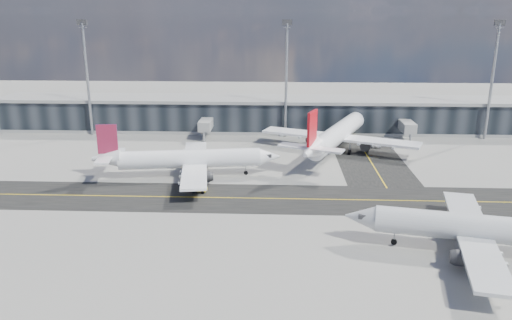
{
  "coord_description": "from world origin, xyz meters",
  "views": [
    {
      "loc": [
        -2.0,
        -75.97,
        30.86
      ],
      "look_at": [
        -5.81,
        10.21,
        5.0
      ],
      "focal_mm": 35.0,
      "sensor_mm": 36.0,
      "label": 1
    }
  ],
  "objects_px": {
    "airliner_af": "(187,159)",
    "baggage_tug": "(201,188)",
    "airliner_redtail": "(337,135)",
    "airliner_near": "(486,229)",
    "service_van": "(375,143)"
  },
  "relations": [
    {
      "from": "airliner_redtail",
      "to": "service_van",
      "type": "height_order",
      "value": "airliner_redtail"
    },
    {
      "from": "airliner_redtail",
      "to": "baggage_tug",
      "type": "distance_m",
      "value": 38.33
    },
    {
      "from": "airliner_near",
      "to": "baggage_tug",
      "type": "xyz_separation_m",
      "value": [
        -40.8,
        21.51,
        -2.75
      ]
    },
    {
      "from": "airliner_redtail",
      "to": "baggage_tug",
      "type": "height_order",
      "value": "airliner_redtail"
    },
    {
      "from": "airliner_af",
      "to": "airliner_redtail",
      "type": "bearing_deg",
      "value": 112.87
    },
    {
      "from": "airliner_redtail",
      "to": "airliner_af",
      "type": "bearing_deg",
      "value": -126.25
    },
    {
      "from": "airliner_redtail",
      "to": "airliner_near",
      "type": "distance_m",
      "value": 50.68
    },
    {
      "from": "airliner_redtail",
      "to": "baggage_tug",
      "type": "xyz_separation_m",
      "value": [
        -26.8,
        -27.19,
        -3.37
      ]
    },
    {
      "from": "airliner_redtail",
      "to": "airliner_near",
      "type": "relative_size",
      "value": 1.13
    },
    {
      "from": "airliner_redtail",
      "to": "airliner_near",
      "type": "xyz_separation_m",
      "value": [
        14.0,
        -48.7,
        -0.63
      ]
    },
    {
      "from": "airliner_af",
      "to": "airliner_redtail",
      "type": "relative_size",
      "value": 0.88
    },
    {
      "from": "airliner_redtail",
      "to": "airliner_near",
      "type": "bearing_deg",
      "value": -51.31
    },
    {
      "from": "airliner_af",
      "to": "airliner_near",
      "type": "distance_m",
      "value": 53.89
    },
    {
      "from": "airliner_af",
      "to": "baggage_tug",
      "type": "distance_m",
      "value": 9.9
    },
    {
      "from": "airliner_af",
      "to": "baggage_tug",
      "type": "height_order",
      "value": "airliner_af"
    }
  ]
}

